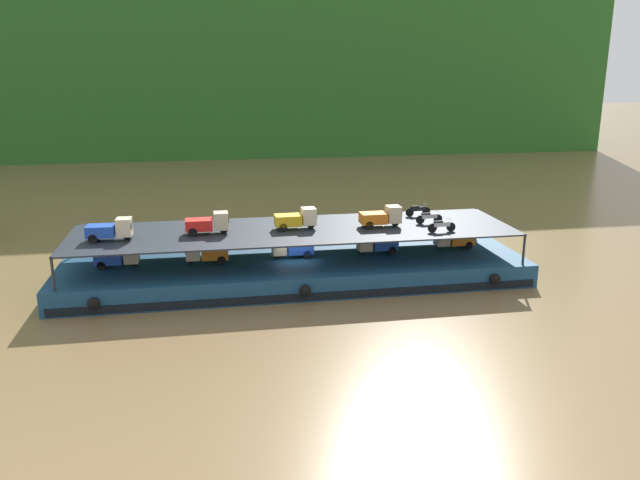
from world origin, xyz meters
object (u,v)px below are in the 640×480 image
(mini_truck_lower_mid, at_px, (292,247))
(mini_truck_upper_fore, at_px, (296,219))
(mini_truck_lower_aft, at_px, (206,252))
(mini_truck_lower_bow, at_px, (453,239))
(mini_truck_lower_fore, at_px, (376,243))
(mini_truck_upper_bow, at_px, (381,217))
(motorcycle_upper_stbd, at_px, (418,210))
(cargo_barge, at_px, (295,269))
(motorcycle_upper_port, at_px, (441,226))
(motorcycle_upper_centre, at_px, (429,217))
(mini_truck_upper_stern, at_px, (110,230))
(mini_truck_upper_mid, at_px, (208,223))
(mini_truck_lower_stern, at_px, (118,257))

(mini_truck_lower_mid, relative_size, mini_truck_upper_fore, 1.00)
(mini_truck_lower_aft, bearing_deg, mini_truck_lower_bow, 1.54)
(mini_truck_lower_fore, height_order, mini_truck_upper_bow, mini_truck_upper_bow)
(motorcycle_upper_stbd, bearing_deg, mini_truck_lower_mid, -167.87)
(cargo_barge, bearing_deg, motorcycle_upper_port, -14.13)
(mini_truck_lower_fore, xyz_separation_m, motorcycle_upper_port, (3.58, -2.67, 1.74))
(mini_truck_lower_mid, bearing_deg, cargo_barge, -63.53)
(mini_truck_lower_aft, relative_size, motorcycle_upper_centre, 1.44)
(mini_truck_lower_fore, relative_size, motorcycle_upper_port, 1.47)
(mini_truck_upper_stern, relative_size, mini_truck_upper_mid, 1.01)
(mini_truck_lower_aft, bearing_deg, mini_truck_lower_fore, 1.03)
(mini_truck_lower_bow, bearing_deg, mini_truck_lower_aft, -178.46)
(mini_truck_upper_stern, distance_m, mini_truck_upper_fore, 11.66)
(cargo_barge, height_order, mini_truck_upper_fore, mini_truck_upper_fore)
(mini_truck_upper_bow, distance_m, motorcycle_upper_port, 4.03)
(mini_truck_lower_stern, xyz_separation_m, mini_truck_upper_mid, (5.72, -0.29, 2.00))
(mini_truck_upper_bow, bearing_deg, mini_truck_lower_bow, 8.89)
(mini_truck_upper_mid, distance_m, motorcycle_upper_port, 15.01)
(mini_truck_lower_stern, distance_m, mini_truck_upper_mid, 6.07)
(mini_truck_upper_stern, bearing_deg, cargo_barge, 3.43)
(mini_truck_lower_fore, distance_m, motorcycle_upper_centre, 3.99)
(mini_truck_upper_bow, distance_m, motorcycle_upper_stbd, 4.35)
(mini_truck_lower_stern, height_order, motorcycle_upper_port, motorcycle_upper_port)
(mini_truck_upper_bow, bearing_deg, mini_truck_lower_mid, 174.10)
(mini_truck_upper_stern, xyz_separation_m, motorcycle_upper_stbd, (20.74, 3.06, -0.26))
(mini_truck_upper_bow, height_order, motorcycle_upper_centre, mini_truck_upper_bow)
(motorcycle_upper_centre, bearing_deg, motorcycle_upper_stbd, 90.00)
(mini_truck_lower_aft, distance_m, mini_truck_upper_stern, 6.09)
(mini_truck_upper_mid, relative_size, mini_truck_upper_bow, 0.99)
(mini_truck_lower_bow, relative_size, mini_truck_upper_stern, 1.00)
(mini_truck_upper_mid, xyz_separation_m, motorcycle_upper_stbd, (14.83, 2.47, -0.26))
(mini_truck_lower_aft, distance_m, mini_truck_lower_bow, 17.11)
(cargo_barge, xyz_separation_m, mini_truck_upper_mid, (-5.59, -0.10, 3.44))
(mini_truck_lower_stern, distance_m, motorcycle_upper_stbd, 20.74)
(mini_truck_upper_mid, bearing_deg, mini_truck_lower_mid, 4.70)
(mini_truck_lower_aft, bearing_deg, motorcycle_upper_centre, -0.42)
(mini_truck_upper_stern, height_order, motorcycle_upper_stbd, mini_truck_upper_stern)
(mini_truck_lower_stern, xyz_separation_m, mini_truck_upper_bow, (17.11, -0.46, 2.00))
(mini_truck_lower_fore, bearing_deg, mini_truck_lower_stern, -179.52)
(mini_truck_lower_stern, xyz_separation_m, mini_truck_lower_bow, (22.61, 0.40, 0.00))
(cargo_barge, height_order, mini_truck_lower_bow, mini_truck_lower_bow)
(mini_truck_upper_bow, xyz_separation_m, motorcycle_upper_centre, (3.44, 0.29, -0.26))
(mini_truck_upper_stern, xyz_separation_m, mini_truck_upper_mid, (5.91, 0.59, 0.00))
(cargo_barge, height_order, mini_truck_upper_bow, mini_truck_upper_bow)
(motorcycle_upper_port, relative_size, motorcycle_upper_centre, 1.00)
(mini_truck_lower_aft, height_order, mini_truck_lower_mid, same)
(mini_truck_lower_stern, xyz_separation_m, mini_truck_lower_aft, (5.51, -0.06, 0.00))
(mini_truck_lower_mid, xyz_separation_m, motorcycle_upper_centre, (9.41, -0.33, 1.74))
(mini_truck_lower_bow, height_order, motorcycle_upper_port, motorcycle_upper_port)
(mini_truck_lower_mid, height_order, mini_truck_upper_mid, mini_truck_upper_mid)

